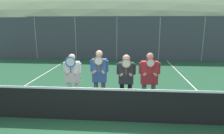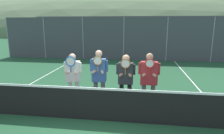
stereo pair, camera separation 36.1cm
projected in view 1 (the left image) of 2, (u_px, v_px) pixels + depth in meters
name	position (u px, v px, depth m)	size (l,w,h in m)	color
ground_plane	(98.00, 121.00, 5.51)	(120.00, 120.00, 0.00)	#1E4C2D
hill_distant	(126.00, 31.00, 62.46)	(122.45, 68.03, 23.81)	#5B7551
clubhouse_building	(125.00, 33.00, 20.26)	(17.71, 5.50, 3.20)	beige
fence_back	(117.00, 39.00, 14.20)	(17.99, 0.06, 3.03)	gray
tennis_net	(97.00, 104.00, 5.40)	(9.64, 0.09, 1.04)	gray
court_line_left_sideline	(27.00, 84.00, 8.71)	(0.05, 16.00, 0.01)	white
court_line_right_sideline	(195.00, 89.00, 8.15)	(0.05, 16.00, 0.01)	white
player_leftmost	(73.00, 76.00, 6.23)	(0.58, 0.34, 1.71)	white
player_center_left	(99.00, 75.00, 6.03)	(0.55, 0.34, 1.85)	#56565B
player_center_right	(126.00, 77.00, 6.06)	(0.58, 0.34, 1.72)	black
player_rightmost	(149.00, 77.00, 5.92)	(0.63, 0.34, 1.79)	#56565B
car_far_left	(49.00, 44.00, 16.68)	(4.69, 2.02, 1.79)	maroon
car_left_of_center	(107.00, 44.00, 16.33)	(4.22, 1.90, 1.85)	slate
car_center	(165.00, 44.00, 16.21)	(4.37, 1.98, 1.79)	#B2B7BC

